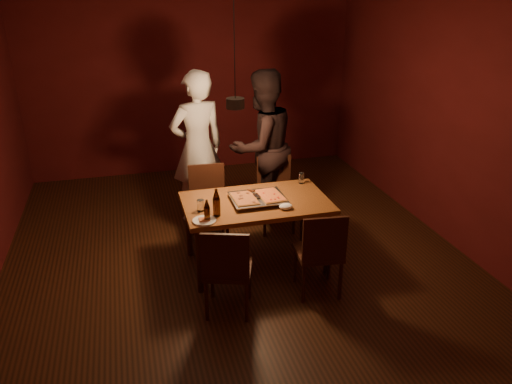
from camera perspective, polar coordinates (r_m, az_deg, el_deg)
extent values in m
plane|color=#3B1D10|center=(5.60, -2.09, -7.62)|extent=(6.00, 6.00, 0.00)
plane|color=#591415|center=(7.91, -7.33, 12.28)|extent=(5.00, 0.00, 5.00)
plane|color=#591415|center=(2.48, 13.97, -13.83)|extent=(5.00, 0.00, 5.00)
plane|color=#591415|center=(6.07, 21.55, 7.58)|extent=(0.00, 6.00, 6.00)
cube|color=brown|center=(5.17, 0.00, -1.27)|extent=(1.50, 0.90, 0.05)
cylinder|color=#38190F|center=(4.91, -6.50, -7.83)|extent=(0.06, 0.06, 0.70)
cylinder|color=#38190F|center=(5.23, 8.21, -5.83)|extent=(0.06, 0.06, 0.70)
cylinder|color=#38190F|center=(5.55, -7.71, -4.01)|extent=(0.06, 0.06, 0.70)
cylinder|color=#38190F|center=(5.84, 5.41, -2.46)|extent=(0.06, 0.06, 0.70)
cube|color=#38190F|center=(5.80, -5.37, -1.77)|extent=(0.44, 0.44, 0.04)
cube|color=#38190F|center=(5.88, -5.67, 1.11)|extent=(0.42, 0.05, 0.45)
cube|color=#38190F|center=(6.06, 2.37, -0.56)|extent=(0.46, 0.46, 0.04)
cube|color=#38190F|center=(6.14, 2.04, 2.19)|extent=(0.42, 0.07, 0.45)
cube|color=#38190F|center=(4.60, -3.20, -8.83)|extent=(0.53, 0.53, 0.04)
cube|color=#38190F|center=(4.32, -3.55, -7.46)|extent=(0.41, 0.16, 0.45)
cube|color=#38190F|center=(4.89, 7.10, -6.87)|extent=(0.46, 0.46, 0.04)
cube|color=#38190F|center=(4.62, 7.88, -5.45)|extent=(0.42, 0.08, 0.45)
cube|color=silver|center=(5.14, 0.21, -0.83)|extent=(0.58, 0.49, 0.05)
cube|color=maroon|center=(5.08, -1.34, -0.72)|extent=(0.24, 0.37, 0.02)
cube|color=gold|center=(5.15, 1.64, -0.38)|extent=(0.27, 0.39, 0.02)
cylinder|color=black|center=(4.73, -5.61, -2.58)|extent=(0.06, 0.06, 0.14)
cone|color=black|center=(4.68, -5.66, -1.35)|extent=(0.06, 0.06, 0.08)
cylinder|color=black|center=(4.82, -4.52, -1.75)|extent=(0.07, 0.07, 0.18)
cone|color=black|center=(4.77, -4.57, -0.24)|extent=(0.07, 0.07, 0.10)
cylinder|color=silver|center=(4.95, -6.34, -1.54)|extent=(0.07, 0.07, 0.12)
cylinder|color=silver|center=(5.61, 5.22, 1.59)|extent=(0.06, 0.06, 0.12)
cylinder|color=white|center=(4.75, -5.93, -3.28)|extent=(0.22, 0.22, 0.02)
cube|color=gold|center=(4.75, -5.94, -3.13)|extent=(0.10, 0.08, 0.01)
ellipsoid|color=white|center=(4.98, 3.43, -1.65)|extent=(0.14, 0.10, 0.06)
imported|color=silver|center=(6.19, -6.69, 5.03)|extent=(0.79, 0.62, 1.91)
imported|color=black|center=(6.20, 0.70, 5.17)|extent=(1.14, 1.03, 1.91)
cylinder|color=black|center=(4.94, -2.38, 10.10)|extent=(0.18, 0.18, 0.10)
cylinder|color=black|center=(4.85, -2.49, 16.45)|extent=(0.01, 0.01, 1.00)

